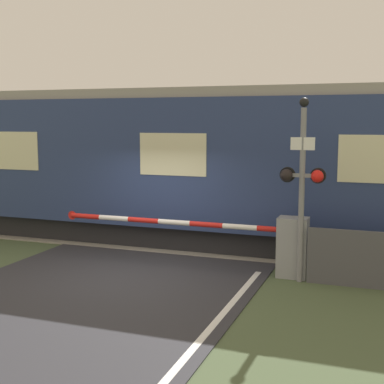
{
  "coord_description": "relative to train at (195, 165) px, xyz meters",
  "views": [
    {
      "loc": [
        4.91,
        -9.64,
        3.16
      ],
      "look_at": [
        0.83,
        1.56,
        1.56
      ],
      "focal_mm": 50.0,
      "sensor_mm": 36.0,
      "label": 1
    }
  ],
  "objects": [
    {
      "name": "ground_plane",
      "position": [
        -0.24,
        -3.38,
        -2.01
      ],
      "size": [
        80.0,
        80.0,
        0.0
      ],
      "primitive_type": "plane",
      "color": "#475638"
    },
    {
      "name": "track_bed",
      "position": [
        -0.24,
        0.0,
        -1.98
      ],
      "size": [
        36.0,
        3.2,
        0.13
      ],
      "color": "gray",
      "rests_on": "ground_plane"
    },
    {
      "name": "train",
      "position": [
        0.0,
        0.0,
        0.0
      ],
      "size": [
        16.55,
        3.04,
        3.92
      ],
      "color": "black",
      "rests_on": "ground_plane"
    },
    {
      "name": "crossing_barrier",
      "position": [
        2.56,
        -2.43,
        -1.34
      ],
      "size": [
        5.55,
        0.44,
        1.22
      ],
      "color": "gray",
      "rests_on": "ground_plane"
    },
    {
      "name": "signal_post",
      "position": [
        3.17,
        -2.7,
        0.02
      ],
      "size": [
        0.89,
        0.26,
        3.59
      ],
      "color": "gray",
      "rests_on": "ground_plane"
    },
    {
      "name": "roadside_fence",
      "position": [
        4.66,
        -2.69,
        -1.46
      ],
      "size": [
        2.71,
        0.06,
        1.1
      ],
      "color": "#4C4C51",
      "rests_on": "ground_plane"
    }
  ]
}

